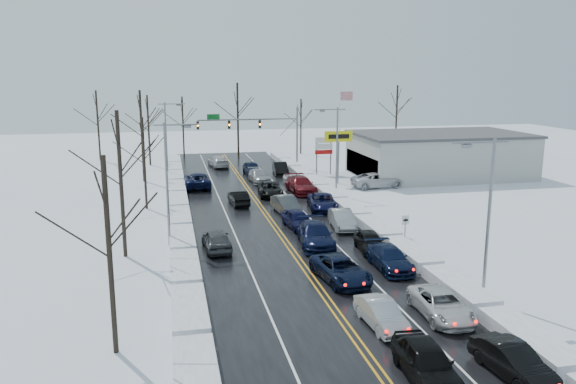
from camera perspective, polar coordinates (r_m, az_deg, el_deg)
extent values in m
plane|color=silver|center=(46.85, -1.50, -3.32)|extent=(160.00, 160.00, 0.00)
cube|color=black|center=(48.75, -1.93, -2.71)|extent=(14.00, 84.00, 0.01)
cube|color=white|center=(48.05, -10.90, -3.15)|extent=(1.80, 72.00, 0.74)
cube|color=white|center=(50.60, 6.57, -2.24)|extent=(1.80, 72.00, 0.74)
cylinder|color=slate|center=(74.82, 0.93, 5.56)|extent=(0.24, 0.24, 8.00)
cylinder|color=slate|center=(73.39, -4.06, 7.37)|extent=(13.00, 0.18, 0.18)
cylinder|color=slate|center=(74.41, 0.03, 6.61)|extent=(2.33, 0.10, 2.33)
cube|color=#0C591E|center=(72.86, -7.60, 7.57)|extent=(1.60, 0.08, 0.70)
cube|color=black|center=(73.67, -2.89, 6.89)|extent=(0.32, 0.25, 1.05)
sphere|color=#3F0705|center=(73.48, -2.87, 7.11)|extent=(0.20, 0.20, 0.20)
sphere|color=orange|center=(73.51, -2.86, 6.88)|extent=(0.22, 0.22, 0.22)
sphere|color=black|center=(73.54, -2.86, 6.65)|extent=(0.20, 0.20, 0.20)
cube|color=black|center=(73.13, -6.00, 6.80)|extent=(0.32, 0.25, 1.05)
sphere|color=#3F0705|center=(72.95, -5.99, 7.03)|extent=(0.20, 0.20, 0.20)
sphere|color=orange|center=(72.98, -5.99, 6.79)|extent=(0.22, 0.22, 0.22)
sphere|color=black|center=(73.00, -5.98, 6.56)|extent=(0.20, 0.20, 0.20)
cube|color=black|center=(72.82, -9.15, 6.70)|extent=(0.32, 0.25, 1.05)
sphere|color=#3F0705|center=(72.63, -9.15, 6.92)|extent=(0.20, 0.20, 0.20)
sphere|color=orange|center=(72.66, -9.14, 6.68)|extent=(0.22, 0.22, 0.22)
sphere|color=black|center=(72.69, -9.14, 6.45)|extent=(0.20, 0.20, 0.20)
cylinder|color=slate|center=(64.00, 5.10, 3.34)|extent=(0.20, 0.20, 5.60)
cube|color=yellow|center=(63.66, 5.15, 5.65)|extent=(3.20, 0.30, 1.20)
cube|color=black|center=(63.50, 5.19, 5.64)|extent=(2.40, 0.04, 0.50)
cylinder|color=slate|center=(69.57, 2.92, 3.40)|extent=(0.16, 0.16, 4.00)
cylinder|color=slate|center=(70.05, 4.35, 3.44)|extent=(0.16, 0.16, 4.00)
cube|color=white|center=(69.50, 3.66, 5.29)|extent=(2.20, 0.22, 0.70)
cube|color=white|center=(69.60, 3.66, 4.64)|extent=(2.20, 0.22, 0.70)
cube|color=#B30F0D|center=(69.69, 3.65, 4.07)|extent=(2.20, 0.22, 0.50)
cylinder|color=slate|center=(41.54, 11.80, -4.01)|extent=(0.08, 0.08, 2.20)
cube|color=white|center=(41.31, 11.85, -2.81)|extent=(0.55, 0.05, 0.70)
cube|color=black|center=(41.27, 11.88, -2.82)|extent=(0.35, 0.02, 0.15)
cylinder|color=silver|center=(78.33, 5.27, 6.53)|extent=(0.14, 0.14, 10.00)
cube|color=#A7A7A3|center=(70.97, 15.11, 3.58)|extent=(20.00, 12.00, 5.00)
cube|color=#262628|center=(67.17, 7.48, 2.66)|extent=(0.10, 11.00, 2.80)
cube|color=#3F3F42|center=(70.65, 15.22, 5.70)|extent=(20.40, 12.40, 0.30)
cylinder|color=slate|center=(32.28, 19.70, -2.83)|extent=(0.18, 0.18, 9.00)
cylinder|color=slate|center=(31.09, 19.00, 4.76)|extent=(3.20, 0.12, 0.12)
cube|color=slate|center=(30.71, 17.69, 4.48)|extent=(0.50, 0.25, 0.18)
cylinder|color=slate|center=(57.50, 4.99, 4.07)|extent=(0.18, 0.18, 9.00)
cylinder|color=slate|center=(56.84, 4.29, 8.35)|extent=(3.20, 0.12, 0.12)
cube|color=slate|center=(56.63, 3.50, 8.20)|extent=(0.50, 0.25, 0.18)
cylinder|color=slate|center=(41.18, -12.19, 0.70)|extent=(0.18, 0.18, 9.00)
cylinder|color=slate|center=(40.59, -11.32, 6.72)|extent=(3.20, 0.12, 0.12)
cube|color=slate|center=(40.62, -10.18, 6.55)|extent=(0.50, 0.25, 0.18)
cylinder|color=slate|center=(68.88, -12.27, 5.15)|extent=(0.18, 0.18, 9.00)
cylinder|color=slate|center=(68.52, -11.75, 8.75)|extent=(3.20, 0.12, 0.12)
cube|color=slate|center=(68.54, -11.07, 8.65)|extent=(0.50, 0.25, 0.18)
cylinder|color=#2D231C|center=(25.80, -17.66, -6.34)|extent=(0.24, 0.24, 9.00)
cylinder|color=#2D231C|center=(39.26, -16.59, 0.67)|extent=(0.27, 0.27, 10.00)
cylinder|color=#2D231C|center=(53.10, -14.38, 2.81)|extent=(0.23, 0.23, 8.50)
cylinder|color=#2D231C|center=(66.87, -14.61, 5.49)|extent=(0.28, 0.28, 10.50)
cylinder|color=#2D231C|center=(78.83, -13.97, 6.09)|extent=(0.25, 0.25, 9.50)
cylinder|color=#2D231C|center=(85.30, -18.73, 6.40)|extent=(0.27, 0.27, 10.00)
cylinder|color=#2D231C|center=(85.82, -10.61, 6.52)|extent=(0.24, 0.24, 9.00)
cylinder|color=#2D231C|center=(84.34, -5.11, 7.26)|extent=(0.29, 0.29, 11.00)
cylinder|color=#2D231C|center=(87.69, 1.32, 6.67)|extent=(0.23, 0.23, 8.50)
cylinder|color=#2D231C|center=(93.09, 10.95, 7.38)|extent=(0.28, 0.28, 10.50)
imported|color=black|center=(25.02, 13.81, -17.99)|extent=(2.19, 4.76, 1.58)
imported|color=#A9ACB2|center=(29.11, 9.41, -13.31)|extent=(1.65, 4.11, 1.33)
imported|color=black|center=(34.68, 5.36, -8.95)|extent=(3.05, 5.45, 1.44)
imported|color=black|center=(41.26, 2.81, -5.47)|extent=(2.97, 5.99, 1.67)
imported|color=black|center=(45.84, 0.98, -3.66)|extent=(2.22, 4.53, 1.49)
imported|color=#3C3E41|center=(50.58, -0.19, -2.17)|extent=(2.13, 4.88, 1.56)
imported|color=black|center=(57.75, -1.82, -0.39)|extent=(2.73, 5.20, 1.40)
imported|color=gray|center=(64.98, -2.95, 1.00)|extent=(2.21, 5.12, 1.47)
imported|color=black|center=(70.07, -3.67, 1.79)|extent=(2.08, 4.72, 1.58)
imported|color=black|center=(26.28, 21.76, -16.99)|extent=(1.92, 4.33, 1.38)
imported|color=silver|center=(30.82, 15.26, -12.11)|extent=(2.40, 4.89, 1.34)
imported|color=black|center=(37.12, 10.23, -7.67)|extent=(2.02, 4.90, 1.42)
imported|color=black|center=(40.43, 8.29, -5.95)|extent=(2.05, 4.30, 1.42)
imported|color=#979A9E|center=(45.98, 5.50, -3.67)|extent=(2.04, 4.69, 1.50)
imported|color=black|center=(52.05, 3.51, -1.78)|extent=(3.10, 5.50, 1.45)
imported|color=#550B11|center=(59.24, 1.32, -0.07)|extent=(2.61, 5.90, 1.68)
imported|color=silver|center=(63.33, 0.55, 0.72)|extent=(1.95, 4.07, 1.34)
imported|color=black|center=(69.90, -0.79, 1.79)|extent=(1.95, 4.73, 1.52)
imported|color=black|center=(53.99, -5.04, -1.30)|extent=(1.76, 4.31, 1.39)
imported|color=black|center=(62.63, -9.21, 0.44)|extent=(2.80, 6.03, 1.67)
imported|color=#BCBBBE|center=(76.18, -7.07, 2.55)|extent=(2.83, 5.53, 1.54)
imported|color=#3D3F42|center=(40.52, -7.23, -5.88)|extent=(2.04, 4.58, 1.53)
imported|color=silver|center=(62.78, 9.07, 0.47)|extent=(6.00, 3.05, 1.62)
imported|color=#393B3D|center=(67.01, 10.44, 1.15)|extent=(2.75, 5.84, 1.65)
imported|color=black|center=(71.30, 7.31, 1.90)|extent=(2.20, 5.07, 1.70)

